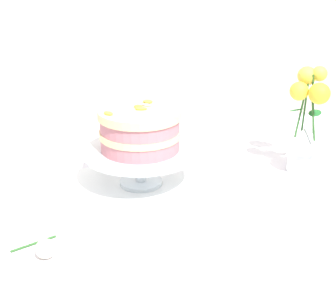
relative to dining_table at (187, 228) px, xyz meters
The scene contains 6 objects.
dining_table is the anchor object (origin of this frame).
linen_napkin 0.16m from the dining_table, 136.34° to the left, with size 0.32×0.32×0.00m, color white.
cake_stand 0.22m from the dining_table, 136.34° to the left, with size 0.29×0.29×0.10m.
layer_cake 0.28m from the dining_table, 136.33° to the left, with size 0.21×0.21×0.11m.
flower_vase 0.41m from the dining_table, 11.88° to the left, with size 0.11×0.13×0.29m.
fallen_rose 0.41m from the dining_table, 151.78° to the right, with size 0.09×0.10×0.04m.
Camera 1 is at (-0.33, -1.16, 1.35)m, focal length 57.48 mm.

